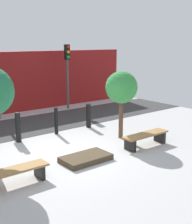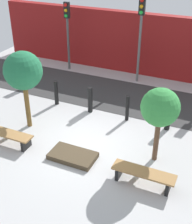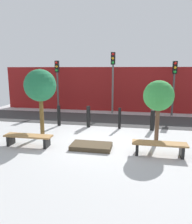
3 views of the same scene
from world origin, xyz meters
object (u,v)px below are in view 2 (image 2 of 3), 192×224
(bollard_center, at_px, (127,108))
(traffic_light_west, at_px, (67,24))
(traffic_light_mid_west, at_px, (141,26))
(bench_right, at_px, (144,175))
(tree_behind_left_bench, at_px, (23,71))
(bollard_left, at_px, (90,100))
(bench_left, at_px, (8,135))
(tree_behind_right_bench, at_px, (160,108))
(bollard_right, at_px, (168,118))
(bollard_far_left, at_px, (56,93))
(planter_bed, at_px, (73,156))

(bollard_center, relative_size, traffic_light_west, 0.30)
(traffic_light_west, relative_size, traffic_light_mid_west, 0.87)
(bench_right, bearing_deg, bollard_center, 117.48)
(tree_behind_left_bench, distance_m, traffic_light_west, 5.81)
(bollard_left, relative_size, traffic_light_west, 0.31)
(bench_left, height_order, bollard_left, bollard_left)
(tree_behind_right_bench, distance_m, traffic_light_west, 8.45)
(tree_behind_left_bench, height_order, traffic_light_mid_west, traffic_light_mid_west)
(bollard_left, bearing_deg, bench_right, -44.63)
(bollard_right, bearing_deg, tree_behind_right_bench, -88.43)
(bollard_left, distance_m, traffic_light_mid_west, 4.38)
(bench_left, relative_size, bollard_right, 1.87)
(bollard_center, bearing_deg, bench_left, -135.37)
(tree_behind_right_bench, height_order, bollard_right, tree_behind_right_bench)
(bollard_right, bearing_deg, bench_right, -89.05)
(bollard_center, bearing_deg, tree_behind_left_bench, -149.16)
(bench_left, distance_m, bench_right, 4.89)
(bench_left, bearing_deg, bollard_right, 33.25)
(bollard_far_left, bearing_deg, bench_right, -33.49)
(bench_left, height_order, traffic_light_west, traffic_light_west)
(bench_left, height_order, bollard_center, bollard_center)
(bollard_center, bearing_deg, traffic_light_mid_west, 102.12)
(traffic_light_west, bearing_deg, bench_left, -78.70)
(bollard_left, relative_size, bollard_center, 1.03)
(planter_bed, height_order, bollard_left, bollard_left)
(bollard_far_left, distance_m, bollard_right, 4.78)
(bench_right, bearing_deg, planter_bed, 175.56)
(tree_behind_left_bench, height_order, traffic_light_west, traffic_light_west)
(bench_left, relative_size, traffic_light_west, 0.54)
(bollard_far_left, height_order, bollard_left, bollard_left)
(bollard_right, relative_size, traffic_light_mid_west, 0.25)
(planter_bed, bearing_deg, bollard_right, 51.43)
(bench_left, xyz_separation_m, planter_bed, (2.44, 0.20, -0.24))
(tree_behind_right_bench, distance_m, bollard_center, 2.89)
(tree_behind_right_bench, bearing_deg, bollard_center, 130.41)
(tree_behind_right_bench, relative_size, bollard_left, 2.30)
(tree_behind_right_bench, xyz_separation_m, bollard_center, (-1.65, 1.93, -1.37))
(bench_right, relative_size, bollard_far_left, 1.73)
(bench_right, bearing_deg, bollard_left, 135.61)
(planter_bed, bearing_deg, tree_behind_right_bench, 23.53)
(bollard_far_left, bearing_deg, tree_behind_right_bench, -21.81)
(planter_bed, xyz_separation_m, tree_behind_left_bench, (-2.44, 1.06, 2.14))
(traffic_light_west, bearing_deg, bollard_right, -30.83)
(bench_left, height_order, planter_bed, bench_left)
(tree_behind_left_bench, xyz_separation_m, bollard_far_left, (0.05, 1.93, -1.69))
(tree_behind_left_bench, relative_size, traffic_light_west, 0.84)
(bollard_center, xyz_separation_m, traffic_light_mid_west, (-0.80, 3.71, 2.21))
(bench_right, height_order, tree_behind_left_bench, tree_behind_left_bench)
(tree_behind_right_bench, bearing_deg, bollard_left, 149.16)
(tree_behind_right_bench, bearing_deg, traffic_light_mid_west, 113.41)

